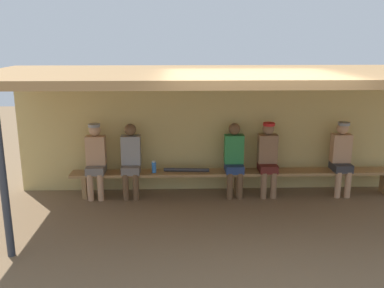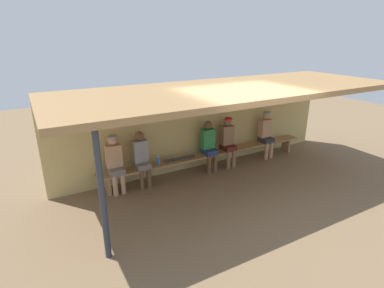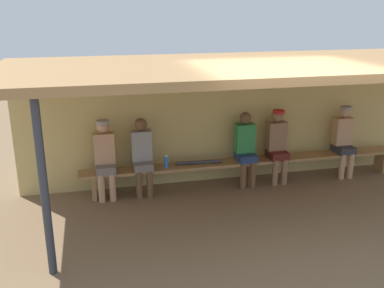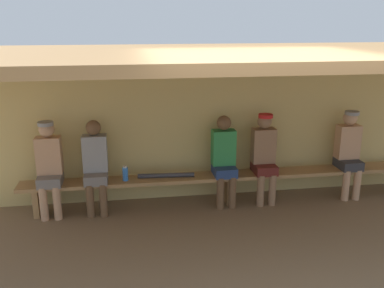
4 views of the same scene
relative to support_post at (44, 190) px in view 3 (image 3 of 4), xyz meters
The scene contains 12 objects.
ground_plane 3.52m from the support_post, ahead, with size 24.00×24.00×0.00m, color brown.
back_wall 4.17m from the support_post, 37.72° to the left, with size 8.00×0.20×2.20m, color tan.
dugout_roof 3.71m from the support_post, 20.76° to the left, with size 8.00×2.80×0.12m, color #9E7547.
support_post is the anchor object (origin of this frame).
bench 3.97m from the support_post, 32.49° to the left, with size 6.00×0.36×0.46m.
player_rightmost 3.87m from the support_post, 33.07° to the left, with size 0.34×0.42×1.34m.
player_in_blue 2.54m from the support_post, 56.72° to the left, with size 0.34×0.42×1.34m.
player_shirtless_tan 4.39m from the support_post, 28.73° to the left, with size 0.34×0.42×1.34m.
player_leftmost 5.60m from the support_post, 22.09° to the left, with size 0.34×0.42×1.34m.
player_in_white 2.26m from the support_post, 70.21° to the left, with size 0.34×0.42×1.34m.
water_bottle_orange 2.79m from the support_post, 49.17° to the left, with size 0.08×0.08×0.22m.
baseball_bat 3.23m from the support_post, 41.52° to the left, with size 0.07×0.07×0.82m, color #333338.
Camera 3 is at (-2.70, -5.46, 3.15)m, focal length 40.99 mm.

